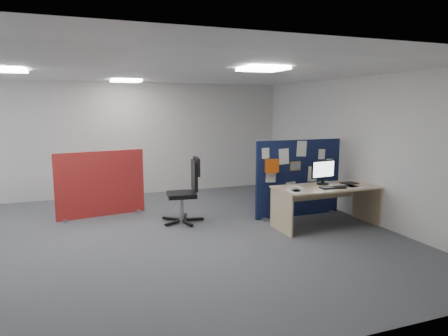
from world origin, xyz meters
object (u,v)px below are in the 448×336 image
object	(u,v)px
monitor_main	(323,171)
red_divider	(101,184)
office_chair	(188,187)
navy_divider	(297,178)
main_desk	(325,195)

from	to	relation	value
monitor_main	red_divider	bearing A→B (deg)	146.81
red_divider	office_chair	distance (m)	1.79
office_chair	red_divider	bearing A→B (deg)	152.99
navy_divider	main_desk	xyz separation A→B (m)	(0.12, -0.75, -0.19)
main_desk	red_divider	xyz separation A→B (m)	(-3.73, 2.07, 0.07)
navy_divider	red_divider	distance (m)	3.84
main_desk	monitor_main	world-z (taller)	monitor_main
monitor_main	main_desk	bearing A→B (deg)	-111.92
navy_divider	office_chair	bearing A→B (deg)	171.44
navy_divider	monitor_main	world-z (taller)	navy_divider
monitor_main	office_chair	bearing A→B (deg)	151.75
navy_divider	monitor_main	size ratio (longest dim) A/B	3.59
navy_divider	monitor_main	bearing A→B (deg)	-75.31
navy_divider	office_chair	distance (m)	2.15
monitor_main	red_divider	size ratio (longest dim) A/B	0.30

